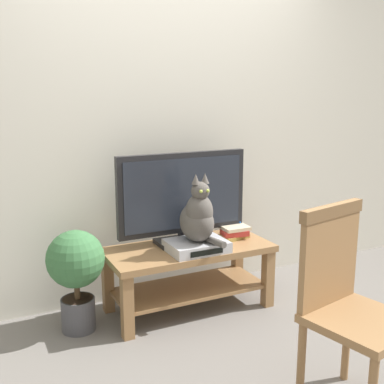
# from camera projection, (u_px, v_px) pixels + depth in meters

# --- Properties ---
(ground_plane) EXTENTS (12.00, 12.00, 0.00)m
(ground_plane) POSITION_uv_depth(u_px,v_px,m) (228.00, 345.00, 2.92)
(ground_plane) COLOR slate
(back_wall) EXTENTS (7.00, 0.12, 2.80)m
(back_wall) POSITION_uv_depth(u_px,v_px,m) (162.00, 107.00, 3.50)
(back_wall) COLOR beige
(back_wall) RESTS_ON ground
(tv_stand) EXTENTS (1.15, 0.52, 0.46)m
(tv_stand) POSITION_uv_depth(u_px,v_px,m) (189.00, 265.00, 3.35)
(tv_stand) COLOR olive
(tv_stand) RESTS_ON ground
(tv) EXTENTS (0.95, 0.20, 0.64)m
(tv) POSITION_uv_depth(u_px,v_px,m) (183.00, 196.00, 3.34)
(tv) COLOR black
(tv) RESTS_ON tv_stand
(media_box) EXTENTS (0.39, 0.30, 0.07)m
(media_box) POSITION_uv_depth(u_px,v_px,m) (197.00, 246.00, 3.23)
(media_box) COLOR #BCBCC1
(media_box) RESTS_ON tv_stand
(cat) EXTENTS (0.21, 0.37, 0.47)m
(cat) POSITION_uv_depth(u_px,v_px,m) (198.00, 217.00, 3.17)
(cat) COLOR #514C47
(cat) RESTS_ON media_box
(wooden_chair) EXTENTS (0.52, 0.52, 0.99)m
(wooden_chair) POSITION_uv_depth(u_px,v_px,m) (346.00, 295.00, 2.29)
(wooden_chair) COLOR olive
(wooden_chair) RESTS_ON ground
(book_stack) EXTENTS (0.23, 0.18, 0.09)m
(book_stack) POSITION_uv_depth(u_px,v_px,m) (234.00, 232.00, 3.50)
(book_stack) COLOR olive
(book_stack) RESTS_ON tv_stand
(potted_plant) EXTENTS (0.37, 0.37, 0.67)m
(potted_plant) POSITION_uv_depth(u_px,v_px,m) (76.00, 269.00, 3.03)
(potted_plant) COLOR #47474C
(potted_plant) RESTS_ON ground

